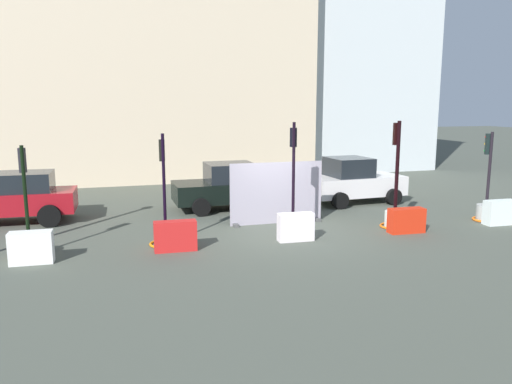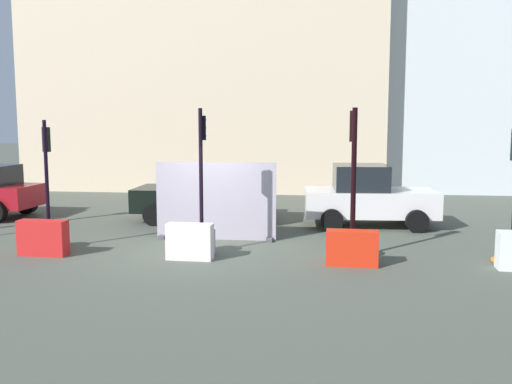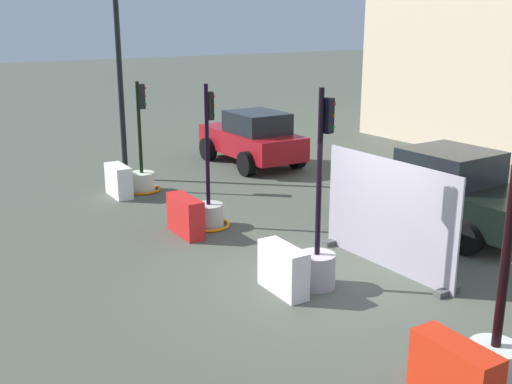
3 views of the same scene
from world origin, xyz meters
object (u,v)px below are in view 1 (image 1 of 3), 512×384
Objects in this scene: traffic_light_0 at (29,240)px; construction_barrier_4 at (500,212)px; construction_barrier_0 at (31,248)px; traffic_light_4 at (486,206)px; traffic_light_1 at (165,230)px; car_black_sedan at (230,187)px; construction_barrier_3 at (406,221)px; car_red_compact at (16,198)px; construction_barrier_2 at (296,227)px; traffic_light_2 at (293,216)px; car_white_van at (353,181)px; construction_barrier_1 at (175,236)px; traffic_light_3 at (395,210)px.

construction_barrier_4 is at bearing -2.70° from traffic_light_0.
traffic_light_0 is 0.72m from construction_barrier_0.
traffic_light_4 reaches higher than construction_barrier_4.
traffic_light_1 is 1.04× the size of traffic_light_4.
construction_barrier_0 is at bearing -141.24° from car_black_sedan.
construction_barrier_3 is (10.62, -0.02, -0.02)m from construction_barrier_0.
construction_barrier_2 is at bearing -30.37° from car_red_compact.
traffic_light_1 is 3.46m from construction_barrier_0.
car_white_van is at bearing 45.02° from traffic_light_2.
traffic_light_0 is 0.92× the size of traffic_light_1.
car_white_van reaches higher than construction_barrier_2.
car_white_van is (-2.82, 4.20, 0.36)m from traffic_light_4.
car_black_sedan is 7.36m from car_red_compact.
car_white_van reaches higher than car_red_compact.
construction_barrier_2 is 5.04m from car_black_sedan.
traffic_light_2 is 4.45m from car_black_sedan.
car_red_compact is (-8.23, 4.12, 0.26)m from traffic_light_2.
construction_barrier_1 is 1.09× the size of construction_barrier_2.
construction_barrier_1 is 5.70m from car_black_sedan.
traffic_light_3 reaches higher than construction_barrier_4.
car_black_sedan is (-7.82, 4.44, 0.34)m from traffic_light_4.
car_red_compact is at bearing 164.51° from traffic_light_4.
construction_barrier_4 is (7.00, -0.67, -0.18)m from traffic_light_2.
car_red_compact is (-15.17, 4.20, 0.35)m from traffic_light_4.
traffic_light_4 is 2.67× the size of construction_barrier_3.
construction_barrier_1 is at bearing -179.64° from construction_barrier_2.
traffic_light_3 reaches higher than traffic_light_1.
car_red_compact is at bearing 102.56° from traffic_light_0.
car_red_compact is (-1.06, 4.82, 0.44)m from construction_barrier_0.
traffic_light_2 reaches higher than traffic_light_1.
construction_barrier_1 reaches higher than construction_barrier_2.
traffic_light_4 reaches higher than car_white_van.
traffic_light_4 is 14.13m from construction_barrier_0.
construction_barrier_2 is (-0.15, -0.61, -0.18)m from traffic_light_2.
car_white_van is (12.35, -0.00, 0.01)m from car_red_compact.
construction_barrier_0 is 12.28m from car_white_van.
car_white_van is at bearing -2.71° from car_black_sedan.
traffic_light_4 is 2.89× the size of construction_barrier_0.
construction_barrier_1 is (0.19, -0.67, -0.01)m from traffic_light_1.
construction_barrier_3 is at bearing -0.09° from construction_barrier_0.
car_red_compact reaches higher than construction_barrier_0.
traffic_light_2 reaches higher than construction_barrier_0.
traffic_light_1 is 3.00× the size of construction_barrier_0.
car_black_sedan reaches higher than construction_barrier_4.
construction_barrier_1 is 7.06m from construction_barrier_3.
construction_barrier_3 is 4.91m from car_white_van.
traffic_light_1 is 2.77× the size of construction_barrier_3.
construction_barrier_2 is 0.94× the size of construction_barrier_3.
traffic_light_3 is at bearing -0.30° from traffic_light_1.
traffic_light_3 is at bearing 5.12° from construction_barrier_1.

